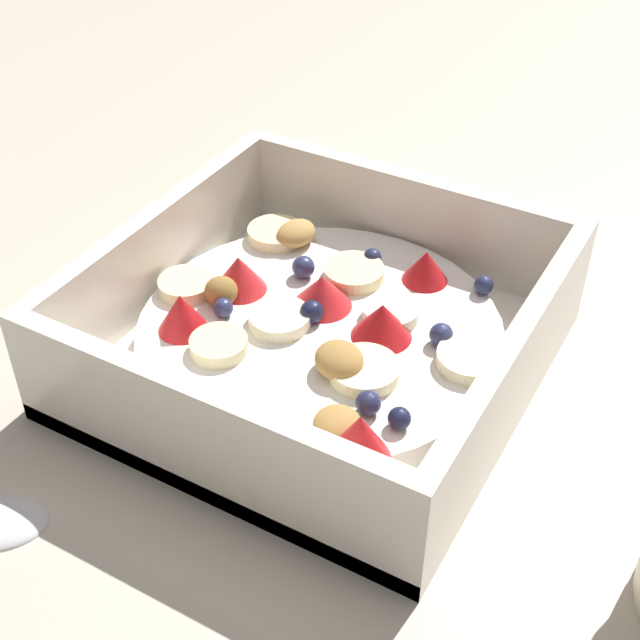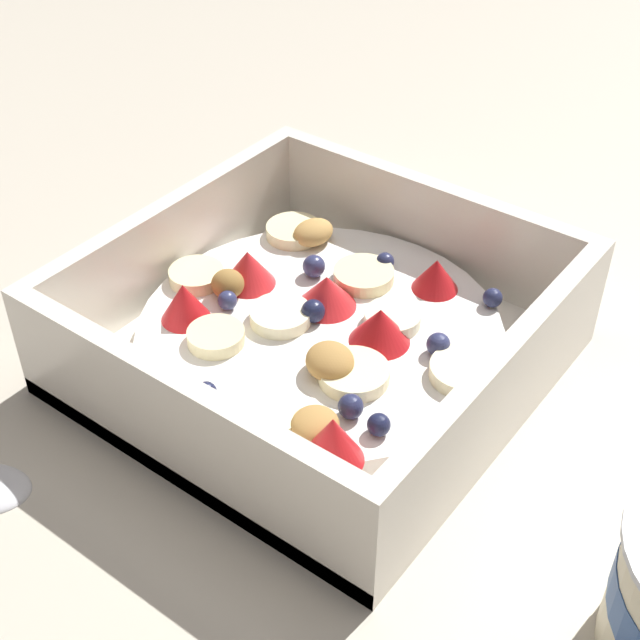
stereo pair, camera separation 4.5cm
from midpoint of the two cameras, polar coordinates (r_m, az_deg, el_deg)
The scene contains 2 objects.
ground_plane at distance 0.47m, azimuth 0.30°, elevation -2.59°, with size 2.40×2.40×0.00m, color beige.
fruit_bowl at distance 0.45m, azimuth 2.81°, elevation -1.07°, with size 0.21×0.21×0.06m.
Camera 2 is at (0.27, 0.23, 0.31)m, focal length 50.38 mm.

